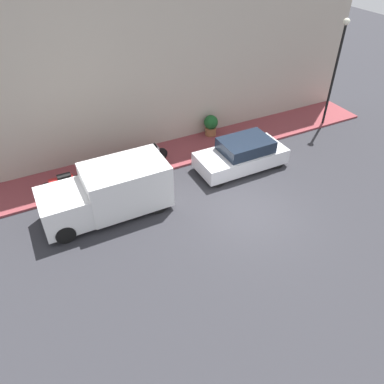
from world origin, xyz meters
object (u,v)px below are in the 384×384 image
object	(u,v)px
streetlamp	(337,62)
parked_car	(242,155)
motorcycle_red	(62,183)
delivery_van	(108,192)
motorcycle_black	(112,167)
potted_plant	(211,125)
scooter_silver	(149,154)

from	to	relation	value
streetlamp	parked_car	bearing A→B (deg)	103.40
motorcycle_red	streetlamp	distance (m)	13.70
delivery_van	streetlamp	bearing A→B (deg)	-81.71
delivery_van	motorcycle_black	world-z (taller)	delivery_van
motorcycle_black	delivery_van	bearing A→B (deg)	160.54
delivery_van	streetlamp	xyz separation A→B (m)	(1.76, -12.09, 2.33)
parked_car	delivery_van	bearing A→B (deg)	93.07
motorcycle_red	streetlamp	size ratio (longest dim) A/B	0.35
motorcycle_red	streetlamp	bearing A→B (deg)	-90.75
motorcycle_black	potted_plant	size ratio (longest dim) A/B	2.07
parked_car	potted_plant	bearing A→B (deg)	-2.66
scooter_silver	motorcycle_red	xyz separation A→B (m)	(-0.42, 3.83, -0.02)
scooter_silver	potted_plant	world-z (taller)	potted_plant
motorcycle_black	scooter_silver	world-z (taller)	motorcycle_black
delivery_van	scooter_silver	xyz separation A→B (m)	(2.36, -2.51, -0.42)
motorcycle_black	parked_car	bearing A→B (deg)	-108.58
streetlamp	potted_plant	bearing A→B (deg)	74.96
delivery_van	scooter_silver	size ratio (longest dim) A/B	2.60
scooter_silver	motorcycle_red	bearing A→B (deg)	96.30
delivery_van	potted_plant	distance (m)	7.05
delivery_van	motorcycle_red	bearing A→B (deg)	34.43
scooter_silver	motorcycle_red	size ratio (longest dim) A/B	1.00
delivery_van	streetlamp	world-z (taller)	streetlamp
motorcycle_red	potted_plant	size ratio (longest dim) A/B	1.74
motorcycle_black	streetlamp	bearing A→B (deg)	-91.76
delivery_van	motorcycle_red	xyz separation A→B (m)	(1.94, 1.33, -0.44)
potted_plant	motorcycle_black	bearing A→B (deg)	102.76
streetlamp	potted_plant	world-z (taller)	streetlamp
motorcycle_black	potted_plant	bearing A→B (deg)	-77.24
motorcycle_black	scooter_silver	xyz separation A→B (m)	(0.25, -1.76, -0.01)
motorcycle_black	scooter_silver	bearing A→B (deg)	-81.92
parked_car	streetlamp	distance (m)	6.74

